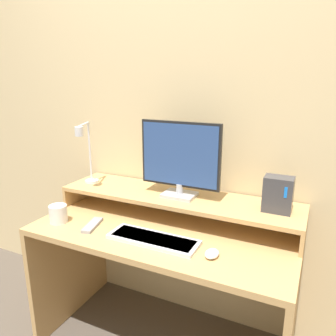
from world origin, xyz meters
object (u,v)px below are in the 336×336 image
at_px(keyboard, 153,239).
at_px(monitor, 180,159).
at_px(remote_control, 92,225).
at_px(desk_lamp, 86,151).
at_px(router_dock, 278,194).
at_px(mug, 58,214).
at_px(mouse, 212,254).

bearing_deg(keyboard, monitor, 89.15).
xyz_separation_m(monitor, remote_control, (-0.36, -0.29, -0.33)).
distance_m(monitor, desk_lamp, 0.56).
bearing_deg(router_dock, monitor, -178.37).
height_order(keyboard, mug, mug).
xyz_separation_m(keyboard, mouse, (0.29, -0.01, 0.00)).
bearing_deg(monitor, remote_control, -140.76).
xyz_separation_m(desk_lamp, mug, (-0.00, -0.25, -0.29)).
bearing_deg(keyboard, mug, -176.97).
bearing_deg(desk_lamp, mug, -90.27).
distance_m(router_dock, mug, 1.12).
bearing_deg(mug, mouse, 1.17).
xyz_separation_m(keyboard, mug, (-0.55, -0.03, 0.04)).
height_order(desk_lamp, keyboard, desk_lamp).
relative_size(desk_lamp, remote_control, 2.10).
distance_m(keyboard, remote_control, 0.36).
relative_size(monitor, desk_lamp, 1.19).
relative_size(router_dock, mouse, 2.00).
xyz_separation_m(mouse, mug, (-0.84, -0.02, 0.03)).
xyz_separation_m(router_dock, mouse, (-0.21, -0.32, -0.20)).
height_order(router_dock, mouse, router_dock).
xyz_separation_m(desk_lamp, remote_control, (0.19, -0.22, -0.33)).
distance_m(keyboard, mouse, 0.29).
bearing_deg(monitor, router_dock, 1.63).
distance_m(desk_lamp, keyboard, 0.68).
bearing_deg(keyboard, router_dock, 31.70).
bearing_deg(monitor, mouse, -47.16).
bearing_deg(monitor, desk_lamp, -172.67).
distance_m(monitor, keyboard, 0.44).
bearing_deg(mouse, monitor, 132.84).
bearing_deg(desk_lamp, monitor, 7.33).
relative_size(desk_lamp, keyboard, 0.85).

